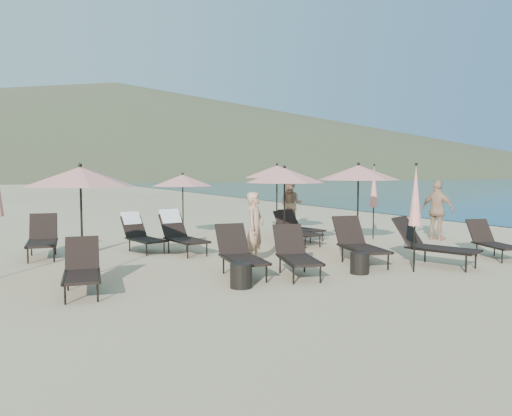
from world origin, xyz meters
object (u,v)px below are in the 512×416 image
lounger_0 (82,269)px  lounger_7 (140,233)px  lounger_1 (240,253)px  lounger_6 (43,238)px  umbrella_open_1 (285,175)px  side_table_0 (241,276)px  lounger_4 (432,244)px  beachgoer_b (291,204)px  lounger_2 (296,253)px  umbrella_open_4 (277,172)px  beachgoer_c (438,210)px  lounger_3 (359,243)px  lounger_9 (296,229)px  umbrella_closed_0 (415,196)px  side_table_1 (360,263)px  umbrella_open_3 (183,180)px  umbrella_open_2 (358,173)px  lounger_5 (492,241)px  umbrella_open_0 (80,177)px  lounger_10 (299,226)px  beachgoer_a (255,228)px  umbrella_closed_1 (374,187)px

lounger_0 → lounger_7: lounger_7 is taller
lounger_1 → lounger_6: bearing=136.6°
umbrella_open_1 → side_table_0: umbrella_open_1 is taller
lounger_4 → beachgoer_b: beachgoer_b is taller
lounger_2 → umbrella_open_4: size_ratio=0.76×
beachgoer_b → beachgoer_c: size_ratio=0.97×
lounger_4 → side_table_0: 4.73m
lounger_6 → lounger_3: bearing=-27.0°
lounger_0 → lounger_9: 7.02m
umbrella_closed_0 → side_table_1: size_ratio=5.24×
lounger_0 → umbrella_closed_0: umbrella_closed_0 is taller
lounger_3 → umbrella_open_3: bearing=125.2°
umbrella_open_2 → lounger_5: bearing=-50.3°
side_table_1 → umbrella_open_0: bearing=156.8°
lounger_7 → beachgoer_c: (8.58, -2.13, 0.44)m
lounger_6 → side_table_0: 5.94m
lounger_1 → lounger_9: (3.26, 3.05, -0.02)m
umbrella_closed_0 → lounger_3: bearing=108.0°
lounger_3 → umbrella_closed_0: bearing=-58.1°
lounger_5 → umbrella_open_3: umbrella_open_3 is taller
lounger_3 → side_table_1: lounger_3 is taller
lounger_3 → umbrella_closed_0: umbrella_closed_0 is taller
umbrella_open_0 → beachgoer_b: 9.85m
umbrella_open_4 → umbrella_open_2: bearing=-83.0°
lounger_2 → umbrella_open_0: umbrella_open_0 is taller
side_table_0 → beachgoer_c: beachgoer_c is taller
lounger_1 → lounger_6: lounger_6 is taller
umbrella_open_0 → umbrella_closed_0: bearing=-22.5°
lounger_7 → lounger_0: bearing=-128.8°
lounger_3 → lounger_0: bearing=-167.1°
lounger_7 → umbrella_open_3: bearing=30.4°
lounger_0 → umbrella_open_4: size_ratio=0.70×
lounger_5 → lounger_6: lounger_6 is taller
beachgoer_c → lounger_10: bearing=48.3°
lounger_10 → umbrella_open_3: (-3.16, 1.67, 1.40)m
lounger_6 → beachgoer_a: bearing=-29.8°
lounger_4 → side_table_1: size_ratio=4.49×
lounger_0 → side_table_1: lounger_0 is taller
lounger_10 → umbrella_open_4: umbrella_open_4 is taller
lounger_6 → lounger_7: size_ratio=1.09×
lounger_6 → lounger_9: (6.61, -1.15, -0.04)m
umbrella_open_3 → umbrella_open_2: bearing=-49.0°
umbrella_open_1 → lounger_7: bearing=150.6°
lounger_6 → beachgoer_b: bearing=23.0°
umbrella_open_1 → lounger_5: bearing=-38.1°
umbrella_closed_1 → umbrella_open_4: bearing=134.9°
lounger_6 → lounger_9: size_ratio=1.11×
lounger_9 → umbrella_closed_1: umbrella_closed_1 is taller
umbrella_open_1 → side_table_0: size_ratio=5.06×
lounger_2 → lounger_4: (3.25, -0.54, 0.04)m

